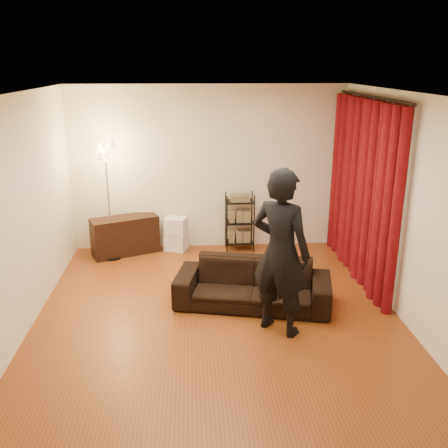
{
  "coord_description": "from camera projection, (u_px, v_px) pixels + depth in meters",
  "views": [
    {
      "loc": [
        -0.31,
        -5.59,
        3.02
      ],
      "look_at": [
        0.1,
        0.3,
        1.1
      ],
      "focal_mm": 40.0,
      "sensor_mm": 36.0,
      "label": 1
    }
  ],
  "objects": [
    {
      "name": "floor",
      "position": [
        218.0,
        315.0,
        6.26
      ],
      "size": [
        5.0,
        5.0,
        0.0
      ],
      "primitive_type": "plane",
      "color": "#943B12",
      "rests_on": "ground"
    },
    {
      "name": "ceiling",
      "position": [
        217.0,
        93.0,
        5.43
      ],
      "size": [
        5.0,
        5.0,
        0.0
      ],
      "primitive_type": "plane",
      "rotation": [
        3.14,
        0.0,
        0.0
      ],
      "color": "white",
      "rests_on": "ground"
    },
    {
      "name": "wall_back",
      "position": [
        209.0,
        169.0,
        8.21
      ],
      "size": [
        5.0,
        0.0,
        5.0
      ],
      "primitive_type": "plane",
      "rotation": [
        1.57,
        0.0,
        0.0
      ],
      "color": "#ECE5CA",
      "rests_on": "ground"
    },
    {
      "name": "wall_front",
      "position": [
        237.0,
        314.0,
        3.47
      ],
      "size": [
        5.0,
        0.0,
        5.0
      ],
      "primitive_type": "plane",
      "rotation": [
        -1.57,
        0.0,
        0.0
      ],
      "color": "#ECE5CA",
      "rests_on": "ground"
    },
    {
      "name": "wall_left",
      "position": [
        21.0,
        216.0,
        5.7
      ],
      "size": [
        0.0,
        5.0,
        5.0
      ],
      "primitive_type": "plane",
      "rotation": [
        1.57,
        0.0,
        1.57
      ],
      "color": "#ECE5CA",
      "rests_on": "ground"
    },
    {
      "name": "wall_right",
      "position": [
        404.0,
        208.0,
        5.99
      ],
      "size": [
        0.0,
        5.0,
        5.0
      ],
      "primitive_type": "plane",
      "rotation": [
        1.57,
        0.0,
        -1.57
      ],
      "color": "#ECE5CA",
      "rests_on": "ground"
    },
    {
      "name": "curtain_rod",
      "position": [
        372.0,
        97.0,
        6.67
      ],
      "size": [
        0.04,
        2.65,
        0.04
      ],
      "primitive_type": "cylinder",
      "rotation": [
        1.57,
        0.0,
        0.0
      ],
      "color": "black",
      "rests_on": "wall_right"
    },
    {
      "name": "curtain",
      "position": [
        363.0,
        191.0,
        7.07
      ],
      "size": [
        0.22,
        2.65,
        2.55
      ],
      "primitive_type": null,
      "color": "#640D0E",
      "rests_on": "ground"
    },
    {
      "name": "sofa",
      "position": [
        253.0,
        284.0,
        6.44
      ],
      "size": [
        2.1,
        1.19,
        0.58
      ],
      "primitive_type": "imported",
      "rotation": [
        0.0,
        0.0,
        -0.22
      ],
      "color": "black",
      "rests_on": "ground"
    },
    {
      "name": "person",
      "position": [
        281.0,
        252.0,
        5.62
      ],
      "size": [
        0.85,
        0.81,
        1.96
      ],
      "primitive_type": "imported",
      "rotation": [
        0.0,
        0.0,
        2.46
      ],
      "color": "black",
      "rests_on": "ground"
    },
    {
      "name": "media_cabinet",
      "position": [
        125.0,
        235.0,
        8.18
      ],
      "size": [
        1.14,
        0.79,
        0.62
      ],
      "primitive_type": "cube",
      "rotation": [
        0.0,
        0.0,
        0.41
      ],
      "color": "black",
      "rests_on": "ground"
    },
    {
      "name": "storage_boxes",
      "position": [
        176.0,
        234.0,
        8.33
      ],
      "size": [
        0.42,
        0.37,
        0.57
      ],
      "primitive_type": null,
      "rotation": [
        0.0,
        0.0,
        -0.32
      ],
      "color": "silver",
      "rests_on": "ground"
    },
    {
      "name": "wire_shelf",
      "position": [
        240.0,
        222.0,
        8.3
      ],
      "size": [
        0.52,
        0.44,
        0.97
      ],
      "primitive_type": null,
      "rotation": [
        0.0,
        0.0,
        0.33
      ],
      "color": "black",
      "rests_on": "ground"
    },
    {
      "name": "floor_lamp",
      "position": [
        109.0,
        202.0,
        7.78
      ],
      "size": [
        0.36,
        0.36,
        1.88
      ],
      "primitive_type": null,
      "rotation": [
        0.0,
        0.0,
        -0.07
      ],
      "color": "silver",
      "rests_on": "ground"
    }
  ]
}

